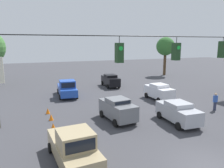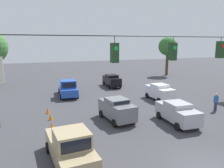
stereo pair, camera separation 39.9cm
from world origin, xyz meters
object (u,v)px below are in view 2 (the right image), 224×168
at_px(sedan_black_oncoming_deep, 112,80).
at_px(pedestrian, 216,102).
at_px(sedan_white_oncoming_far, 160,92).
at_px(traffic_cone_fourth, 51,117).
at_px(traffic_cone_third, 52,126).
at_px(traffic_cone_fifth, 48,111).
at_px(sedan_grey_withflow_mid, 117,109).
at_px(sedan_silver_crossing_near, 177,112).
at_px(tree_horizon_left, 168,47).
at_px(overhead_signal_span, 195,77).
at_px(pickup_truck_blue_withflow_far, 68,88).
at_px(traffic_cone_second, 56,136).
at_px(pickup_truck_tan_parked_shoulder, 70,147).
at_px(traffic_cone_nearest, 61,147).

bearing_deg(sedan_black_oncoming_deep, pedestrian, 109.96).
relative_size(sedan_white_oncoming_far, traffic_cone_fourth, 7.20).
xyz_separation_m(traffic_cone_third, traffic_cone_fifth, (0.00, -4.24, 0.00)).
distance_m(sedan_grey_withflow_mid, traffic_cone_fourth, 5.91).
bearing_deg(sedan_silver_crossing_near, tree_horizon_left, -122.65).
bearing_deg(sedan_white_oncoming_far, sedan_silver_crossing_near, 68.37).
xyz_separation_m(overhead_signal_span, traffic_cone_third, (7.19, -7.39, -4.61)).
height_order(sedan_grey_withflow_mid, tree_horizon_left, tree_horizon_left).
distance_m(pickup_truck_blue_withflow_far, sedan_white_oncoming_far, 11.45).
height_order(sedan_grey_withflow_mid, sedan_white_oncoming_far, sedan_grey_withflow_mid).
height_order(sedan_grey_withflow_mid, traffic_cone_second, sedan_grey_withflow_mid).
xyz_separation_m(pickup_truck_blue_withflow_far, sedan_black_oncoming_deep, (-7.34, -3.67, 0.01)).
bearing_deg(pickup_truck_tan_parked_shoulder, tree_horizon_left, -132.68).
bearing_deg(traffic_cone_second, sedan_white_oncoming_far, -152.08).
relative_size(sedan_grey_withflow_mid, sedan_black_oncoming_deep, 0.93).
distance_m(traffic_cone_fifth, pedestrian, 16.65).
xyz_separation_m(sedan_grey_withflow_mid, traffic_cone_fifth, (5.56, -4.09, -0.75)).
bearing_deg(traffic_cone_third, sedan_grey_withflow_mid, -178.40).
relative_size(pickup_truck_tan_parked_shoulder, tree_horizon_left, 0.67).
height_order(pickup_truck_blue_withflow_far, sedan_grey_withflow_mid, pickup_truck_blue_withflow_far).
relative_size(sedan_white_oncoming_far, traffic_cone_fifth, 7.20).
relative_size(overhead_signal_span, traffic_cone_third, 36.81).
relative_size(pickup_truck_tan_parked_shoulder, traffic_cone_fourth, 9.32).
distance_m(pickup_truck_tan_parked_shoulder, tree_horizon_left, 37.03).
height_order(pickup_truck_tan_parked_shoulder, sedan_white_oncoming_far, pickup_truck_tan_parked_shoulder).
bearing_deg(sedan_grey_withflow_mid, tree_horizon_left, -132.79).
xyz_separation_m(overhead_signal_span, traffic_cone_second, (7.10, -5.41, -4.61)).
distance_m(sedan_white_oncoming_far, pedestrian, 6.35).
bearing_deg(pickup_truck_blue_withflow_far, sedan_white_oncoming_far, 149.68).
relative_size(overhead_signal_span, pickup_truck_blue_withflow_far, 3.80).
distance_m(pickup_truck_tan_parked_shoulder, traffic_cone_third, 5.48).
bearing_deg(traffic_cone_third, sedan_silver_crossing_near, 167.04).
height_order(sedan_silver_crossing_near, traffic_cone_second, sedan_silver_crossing_near).
bearing_deg(pedestrian, pickup_truck_blue_withflow_far, -41.68).
bearing_deg(traffic_cone_fifth, sedan_grey_withflow_mid, 143.71).
height_order(sedan_grey_withflow_mid, sedan_black_oncoming_deep, sedan_grey_withflow_mid).
relative_size(pickup_truck_tan_parked_shoulder, traffic_cone_third, 9.32).
bearing_deg(overhead_signal_span, sedan_white_oncoming_far, -115.12).
relative_size(sedan_white_oncoming_far, traffic_cone_nearest, 7.20).
relative_size(pickup_truck_blue_withflow_far, sedan_black_oncoming_deep, 1.20).
height_order(sedan_silver_crossing_near, traffic_cone_fifth, sedan_silver_crossing_near).
distance_m(pickup_truck_tan_parked_shoulder, traffic_cone_second, 3.52).
bearing_deg(traffic_cone_third, pickup_truck_blue_withflow_far, -105.91).
bearing_deg(pickup_truck_blue_withflow_far, pedestrian, 138.32).
distance_m(traffic_cone_nearest, traffic_cone_fourth, 6.15).
xyz_separation_m(pickup_truck_blue_withflow_far, traffic_cone_second, (2.94, 12.58, -0.70)).
bearing_deg(sedan_silver_crossing_near, traffic_cone_third, -12.96).
bearing_deg(pedestrian, sedan_silver_crossing_near, 14.53).
relative_size(sedan_silver_crossing_near, traffic_cone_third, 7.87).
bearing_deg(sedan_silver_crossing_near, overhead_signal_span, 60.30).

